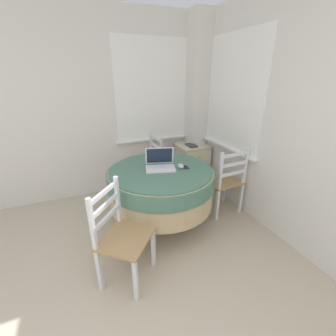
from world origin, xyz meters
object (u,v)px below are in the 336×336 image
dining_chair_near_right_window (225,182)px  cell_phone (185,167)px  corner_cabinet (191,164)px  round_dining_table (161,184)px  computer_mouse (181,166)px  book_on_cabinet (191,145)px  dining_chair_camera_near (122,236)px  dining_chair_near_back_window (149,165)px  laptop (160,164)px

dining_chair_near_right_window → cell_phone: bearing=179.0°
dining_chair_near_right_window → corner_cabinet: 0.94m
round_dining_table → computer_mouse: 0.31m
corner_cabinet → book_on_cabinet: (-0.05, -0.06, 0.35)m
round_dining_table → dining_chair_camera_near: dining_chair_camera_near is taller
computer_mouse → dining_chair_near_right_window: bearing=-1.1°
cell_phone → computer_mouse: bearing=178.3°
dining_chair_near_right_window → dining_chair_camera_near: same height
cell_phone → dining_chair_near_back_window: bearing=99.3°
laptop → round_dining_table: bearing=-99.9°
dining_chair_camera_near → book_on_cabinet: (1.42, 1.40, 0.24)m
laptop → cell_phone: laptop is taller
computer_mouse → dining_chair_camera_near: size_ratio=0.11×
book_on_cabinet → laptop: bearing=-137.0°
round_dining_table → book_on_cabinet: 1.15m
dining_chair_camera_near → dining_chair_near_right_window: bearing=20.2°
laptop → cell_phone: bearing=-20.7°
laptop → dining_chair_camera_near: bearing=-133.2°
computer_mouse → laptop: bearing=154.7°
cell_phone → corner_cabinet: bearing=57.2°
cell_phone → dining_chair_near_right_window: 0.64m
computer_mouse → corner_cabinet: size_ratio=0.15×
cell_phone → book_on_cabinet: size_ratio=0.54×
dining_chair_near_right_window → dining_chair_camera_near: size_ratio=1.00×
round_dining_table → computer_mouse: bearing=-15.3°
laptop → book_on_cabinet: bearing=43.0°
laptop → dining_chair_near_back_window: size_ratio=0.43×
dining_chair_near_back_window → dining_chair_near_right_window: same height
cell_phone → book_on_cabinet: 1.02m
dining_chair_camera_near → book_on_cabinet: dining_chair_camera_near is taller
dining_chair_near_right_window → corner_cabinet: bearing=88.8°
cell_phone → corner_cabinet: cell_phone is taller
round_dining_table → laptop: 0.24m
corner_cabinet → cell_phone: bearing=-122.8°
laptop → dining_chair_near_back_window: bearing=81.5°
round_dining_table → corner_cabinet: round_dining_table is taller
computer_mouse → dining_chair_camera_near: dining_chair_camera_near is taller
round_dining_table → dining_chair_near_back_window: size_ratio=1.35×
cell_phone → dining_chair_near_right_window: bearing=-1.0°
laptop → dining_chair_near_right_window: bearing=-7.6°
laptop → cell_phone: 0.29m
laptop → computer_mouse: 0.24m
dining_chair_near_back_window → dining_chair_camera_near: size_ratio=1.00×
round_dining_table → dining_chair_near_back_window: 0.86m
laptop → corner_cabinet: laptop is taller
dining_chair_near_back_window → book_on_cabinet: dining_chair_near_back_window is taller
round_dining_table → dining_chair_near_back_window: bearing=81.4°
computer_mouse → corner_cabinet: 1.20m
laptop → cell_phone: (0.27, -0.10, -0.04)m
computer_mouse → dining_chair_near_back_window: 0.96m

